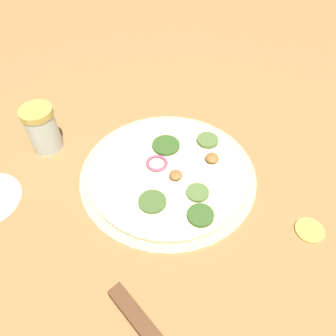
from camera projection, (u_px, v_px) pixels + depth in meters
ground_plane at (168, 174)px, 0.58m from camera, size 3.00×3.00×0.00m
pizza at (169, 172)px, 0.57m from camera, size 0.31×0.31×0.02m
spice_jar at (42, 129)px, 0.59m from camera, size 0.06×0.06×0.09m
loose_cap at (310, 230)px, 0.50m from camera, size 0.04×0.04×0.01m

